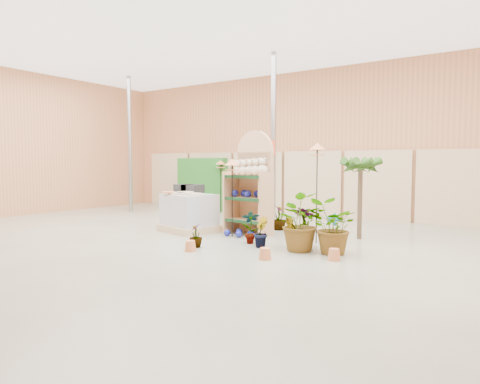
% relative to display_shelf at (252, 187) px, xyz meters
% --- Properties ---
extents(room, '(15.20, 12.10, 4.70)m').
position_rel_display_shelf_xyz_m(room, '(-0.29, -1.12, 1.12)').
color(room, gray).
rests_on(room, ground).
extents(display_shelf, '(1.05, 0.72, 2.39)m').
position_rel_display_shelf_xyz_m(display_shelf, '(0.00, 0.00, 0.00)').
color(display_shelf, tan).
rests_on(display_shelf, ground).
extents(teddy_bears, '(0.89, 0.24, 0.39)m').
position_rel_display_shelf_xyz_m(teddy_bears, '(0.04, -0.11, 0.42)').
color(teddy_bears, beige).
rests_on(teddy_bears, display_shelf).
extents(gazing_balls_shelf, '(0.88, 0.30, 0.17)m').
position_rel_display_shelf_xyz_m(gazing_balls_shelf, '(0.00, -0.15, -0.15)').
color(gazing_balls_shelf, navy).
rests_on(gazing_balls_shelf, display_shelf).
extents(gazing_balls_floor, '(0.63, 0.39, 0.15)m').
position_rel_display_shelf_xyz_m(gazing_balls_floor, '(-0.04, -0.50, -1.02)').
color(gazing_balls_floor, navy).
rests_on(gazing_balls_floor, ground).
extents(pallet_stack, '(1.47, 1.32, 0.94)m').
position_rel_display_shelf_xyz_m(pallet_stack, '(-1.43, -0.59, -0.64)').
color(pallet_stack, tan).
rests_on(pallet_stack, ground).
extents(charcoal_planters, '(0.80, 0.50, 1.00)m').
position_rel_display_shelf_xyz_m(charcoal_planters, '(-3.06, 1.31, -0.59)').
color(charcoal_planters, black).
rests_on(charcoal_planters, ground).
extents(trellis_stock, '(2.00, 0.30, 1.80)m').
position_rel_display_shelf_xyz_m(trellis_stock, '(-4.09, 3.17, -0.19)').
color(trellis_stock, '#216920').
rests_on(trellis_stock, ground).
extents(offer_sign, '(0.50, 0.08, 2.20)m').
position_rel_display_shelf_xyz_m(offer_sign, '(-0.19, 0.95, 0.48)').
color(offer_sign, gray).
rests_on(offer_sign, ground).
extents(bird_table_front, '(0.34, 0.34, 1.73)m').
position_rel_display_shelf_xyz_m(bird_table_front, '(-0.14, -0.61, 0.51)').
color(bird_table_front, black).
rests_on(bird_table_front, ground).
extents(bird_table_right, '(0.34, 0.34, 2.05)m').
position_rel_display_shelf_xyz_m(bird_table_right, '(1.72, -0.27, 0.81)').
color(bird_table_right, black).
rests_on(bird_table_right, ground).
extents(bird_table_back, '(0.34, 0.34, 1.73)m').
position_rel_display_shelf_xyz_m(bird_table_back, '(-3.08, 2.90, 0.51)').
color(bird_table_back, black).
rests_on(bird_table_back, ground).
extents(palm, '(0.70, 0.70, 1.86)m').
position_rel_display_shelf_xyz_m(palm, '(2.29, 0.70, 0.51)').
color(palm, brown).
rests_on(palm, ground).
extents(potted_plant_0, '(0.43, 0.40, 0.68)m').
position_rel_display_shelf_xyz_m(potted_plant_0, '(0.64, -1.06, -0.75)').
color(potted_plant_0, '#224B13').
rests_on(potted_plant_0, ground).
extents(potted_plant_1, '(0.41, 0.42, 0.60)m').
position_rel_display_shelf_xyz_m(potted_plant_1, '(1.00, -1.27, -0.79)').
color(potted_plant_1, '#224B13').
rests_on(potted_plant_1, ground).
extents(potted_plant_2, '(1.23, 1.17, 1.07)m').
position_rel_display_shelf_xyz_m(potted_plant_2, '(1.74, -1.17, -0.56)').
color(potted_plant_2, '#224B13').
rests_on(potted_plant_2, ground).
extents(potted_plant_3, '(0.50, 0.50, 0.79)m').
position_rel_display_shelf_xyz_m(potted_plant_3, '(1.69, -0.73, -0.70)').
color(potted_plant_3, '#224B13').
rests_on(potted_plant_3, ground).
extents(potted_plant_4, '(0.36, 0.27, 0.62)m').
position_rel_display_shelf_xyz_m(potted_plant_4, '(2.02, -0.08, -0.78)').
color(potted_plant_4, '#224B13').
rests_on(potted_plant_4, ground).
extents(potted_plant_5, '(0.36, 0.38, 0.55)m').
position_rel_display_shelf_xyz_m(potted_plant_5, '(0.36, -0.19, -0.82)').
color(potted_plant_5, '#224B13').
rests_on(potted_plant_5, ground).
extents(potted_plant_7, '(0.36, 0.36, 0.46)m').
position_rel_display_shelf_xyz_m(potted_plant_7, '(-0.05, -1.98, -0.86)').
color(potted_plant_7, '#224B13').
rests_on(potted_plant_7, ground).
extents(potted_plant_9, '(0.44, 0.46, 0.65)m').
position_rel_display_shelf_xyz_m(potted_plant_9, '(1.72, -1.28, -0.77)').
color(potted_plant_9, '#224B13').
rests_on(potted_plant_9, ground).
extents(potted_plant_10, '(1.13, 1.07, 0.99)m').
position_rel_display_shelf_xyz_m(potted_plant_10, '(2.37, -1.10, -0.60)').
color(potted_plant_10, '#224B13').
rests_on(potted_plant_10, ground).
extents(potted_plant_11, '(0.48, 0.48, 0.61)m').
position_rel_display_shelf_xyz_m(potted_plant_11, '(0.26, 0.81, -0.79)').
color(potted_plant_11, '#224B13').
rests_on(potted_plant_11, ground).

